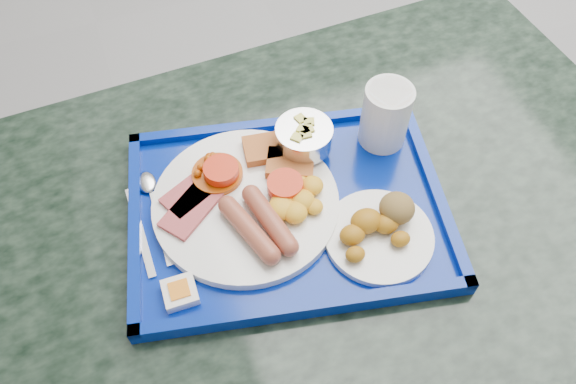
% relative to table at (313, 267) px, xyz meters
% --- Properties ---
extents(floor, '(6.00, 6.00, 0.00)m').
position_rel_table_xyz_m(floor, '(1.06, 0.89, -0.53)').
color(floor, gray).
rests_on(floor, ground).
extents(table, '(1.18, 0.81, 0.72)m').
position_rel_table_xyz_m(table, '(0.00, 0.00, 0.00)').
color(table, gray).
rests_on(table, floor).
extents(tray, '(0.52, 0.43, 0.03)m').
position_rel_table_xyz_m(tray, '(-0.04, 0.01, 0.19)').
color(tray, '#031F92').
rests_on(tray, table).
extents(main_plate, '(0.27, 0.27, 0.04)m').
position_rel_table_xyz_m(main_plate, '(-0.09, 0.03, 0.21)').
color(main_plate, white).
rests_on(main_plate, tray).
extents(bread_plate, '(0.16, 0.16, 0.05)m').
position_rel_table_xyz_m(bread_plate, '(0.06, -0.08, 0.22)').
color(bread_plate, white).
rests_on(bread_plate, tray).
extents(fruit_bowl, '(0.09, 0.09, 0.06)m').
position_rel_table_xyz_m(fruit_bowl, '(0.02, 0.10, 0.24)').
color(fruit_bowl, silver).
rests_on(fruit_bowl, tray).
extents(juice_cup, '(0.08, 0.08, 0.10)m').
position_rel_table_xyz_m(juice_cup, '(0.15, 0.08, 0.26)').
color(juice_cup, white).
rests_on(juice_cup, tray).
extents(spoon, '(0.03, 0.17, 0.01)m').
position_rel_table_xyz_m(spoon, '(-0.23, 0.10, 0.20)').
color(spoon, silver).
rests_on(spoon, tray).
extents(knife, '(0.01, 0.16, 0.00)m').
position_rel_table_xyz_m(knife, '(-0.26, 0.05, 0.20)').
color(knife, silver).
rests_on(knife, tray).
extents(jam_packet, '(0.05, 0.05, 0.02)m').
position_rel_table_xyz_m(jam_packet, '(-0.23, -0.07, 0.21)').
color(jam_packet, white).
rests_on(jam_packet, tray).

